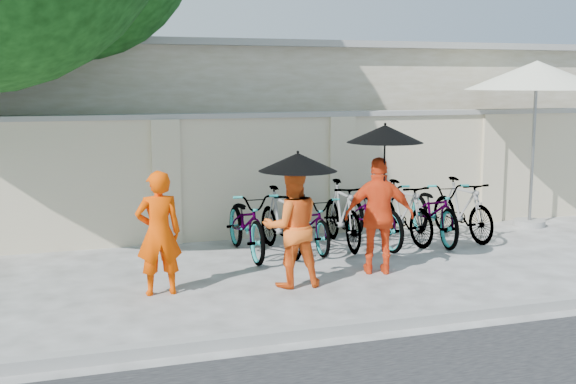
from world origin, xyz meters
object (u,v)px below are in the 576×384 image
object	(u,v)px
monk_center	(292,227)
patio_umbrella	(537,77)
monk_right	(379,216)
monk_left	(159,233)

from	to	relation	value
monk_center	patio_umbrella	size ratio (longest dim) A/B	0.52
monk_right	patio_umbrella	bearing A→B (deg)	-132.43
monk_left	patio_umbrella	distance (m)	7.52
monk_left	monk_center	distance (m)	1.66
monk_left	monk_right	size ratio (longest dim) A/B	0.96
monk_center	monk_right	bearing A→B (deg)	-167.04
monk_center	monk_right	xyz separation A→B (m)	(1.32, 0.22, 0.02)
patio_umbrella	monk_right	bearing A→B (deg)	-152.33
monk_left	patio_umbrella	xyz separation A→B (m)	(6.96, 2.14, 1.90)
monk_right	patio_umbrella	size ratio (longest dim) A/B	0.54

